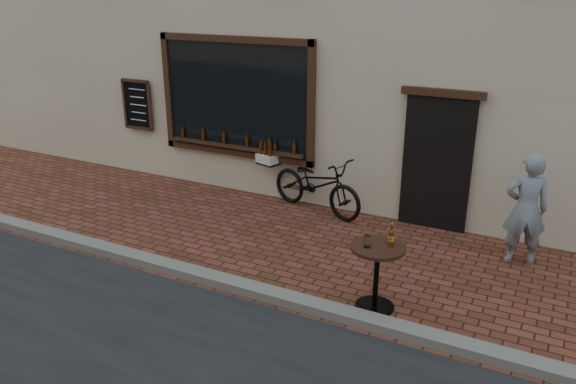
% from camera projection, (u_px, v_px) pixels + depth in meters
% --- Properties ---
extents(ground, '(90.00, 90.00, 0.00)m').
position_uv_depth(ground, '(222.00, 294.00, 7.39)').
color(ground, '#51291A').
rests_on(ground, ground).
extents(kerb, '(90.00, 0.25, 0.12)m').
position_uv_depth(kerb, '(230.00, 283.00, 7.53)').
color(kerb, slate).
rests_on(kerb, ground).
extents(cargo_bicycle, '(2.32, 1.20, 1.09)m').
position_uv_depth(cargo_bicycle, '(315.00, 183.00, 9.94)').
color(cargo_bicycle, black).
rests_on(cargo_bicycle, ground).
extents(bistro_table, '(0.67, 0.67, 1.15)m').
position_uv_depth(bistro_table, '(377.00, 264.00, 6.86)').
color(bistro_table, black).
rests_on(bistro_table, ground).
extents(pedestrian, '(0.69, 0.56, 1.66)m').
position_uv_depth(pedestrian, '(526.00, 209.00, 7.96)').
color(pedestrian, gray).
rests_on(pedestrian, ground).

